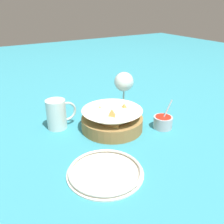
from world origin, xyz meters
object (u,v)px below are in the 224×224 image
sauce_cup (163,122)px  side_plate (105,171)px  food_basket (112,120)px  wine_glass (124,83)px  beer_mug (57,115)px

sauce_cup → side_plate: bearing=-159.1°
food_basket → wine_glass: (0.13, 0.12, 0.08)m
wine_glass → beer_mug: bearing=-177.7°
sauce_cup → wine_glass: 0.23m
wine_glass → beer_mug: wine_glass is taller
beer_mug → food_basket: bearing=-34.3°
sauce_cup → side_plate: size_ratio=0.49×
food_basket → side_plate: size_ratio=1.05×
food_basket → beer_mug: bearing=145.7°
beer_mug → side_plate: size_ratio=0.54×
wine_glass → side_plate: (-0.28, -0.33, -0.11)m
beer_mug → sauce_cup: bearing=-31.7°
food_basket → beer_mug: (-0.16, 0.11, 0.01)m
side_plate → sauce_cup: bearing=20.9°
wine_glass → beer_mug: size_ratio=1.45×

